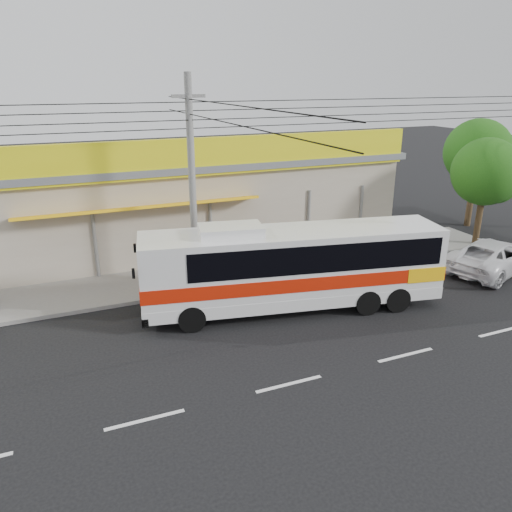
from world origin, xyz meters
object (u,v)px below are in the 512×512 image
Objects in this scene: coach_bus at (298,263)px; utility_pole at (189,114)px; white_car at (493,256)px; tree_near at (488,174)px; tree_far at (480,154)px.

utility_pole reaches higher than coach_bus.
white_car is 0.95× the size of tree_near.
white_car is 0.85× the size of tree_far.
white_car is 14.31m from utility_pole.
tree_far reaches higher than coach_bus.
tree_far is at bearing 8.75° from utility_pole.
utility_pole is at bearing 141.49° from coach_bus.
coach_bus is 1.83× the size of tree_far.
utility_pole is at bearing -171.25° from tree_far.
white_car is at bearing -126.49° from tree_near.
utility_pole reaches higher than white_car.
utility_pole is (-2.86, 3.33, 5.04)m from coach_bus.
white_car is at bearing -127.98° from tree_far.
tree_near reaches higher than coach_bus.
coach_bus is at bearing -157.35° from tree_far.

